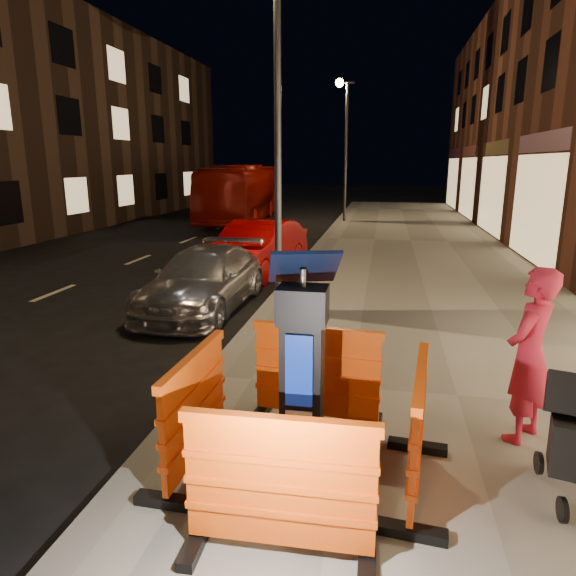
% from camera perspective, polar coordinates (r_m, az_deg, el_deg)
% --- Properties ---
extents(ground_plane, '(120.00, 120.00, 0.00)m').
position_cam_1_polar(ground_plane, '(6.75, -8.42, -10.83)').
color(ground_plane, black).
rests_on(ground_plane, ground).
extents(sidewalk, '(6.00, 60.00, 0.15)m').
position_cam_1_polar(sidewalk, '(6.46, 18.24, -11.86)').
color(sidewalk, gray).
rests_on(sidewalk, ground).
extents(kerb, '(0.30, 60.00, 0.15)m').
position_cam_1_polar(kerb, '(6.72, -8.44, -10.25)').
color(kerb, slate).
rests_on(kerb, ground).
extents(parking_kiosk, '(0.64, 0.64, 1.89)m').
position_cam_1_polar(parking_kiosk, '(4.30, 1.59, -9.56)').
color(parking_kiosk, black).
rests_on(parking_kiosk, sidewalk).
extents(barrier_front, '(1.36, 0.58, 1.05)m').
position_cam_1_polar(barrier_front, '(3.68, -0.96, -21.38)').
color(barrier_front, '#F3510C').
rests_on(barrier_front, sidewalk).
extents(barrier_back, '(1.41, 0.72, 1.05)m').
position_cam_1_polar(barrier_back, '(5.32, 3.19, -9.68)').
color(barrier_back, '#F3510C').
rests_on(barrier_back, sidewalk).
extents(barrier_kerbside, '(0.60, 1.37, 1.05)m').
position_cam_1_polar(barrier_kerbside, '(4.70, -10.28, -13.24)').
color(barrier_kerbside, '#F3510C').
rests_on(barrier_kerbside, sidewalk).
extents(barrier_bldgside, '(0.69, 1.40, 1.05)m').
position_cam_1_polar(barrier_bldgside, '(4.45, 14.17, -15.12)').
color(barrier_bldgside, '#F3510C').
rests_on(barrier_bldgside, sidewalk).
extents(car_silver, '(1.74, 4.05, 1.16)m').
position_cam_1_polar(car_silver, '(10.22, -9.21, -2.24)').
color(car_silver, silver).
rests_on(car_silver, ground).
extents(car_red, '(2.03, 4.26, 1.35)m').
position_cam_1_polar(car_red, '(13.23, -3.42, 1.59)').
color(car_red, '#A40508').
rests_on(car_red, ground).
extents(bus_doubledecker, '(2.81, 9.67, 2.66)m').
position_cam_1_polar(bus_doubledecker, '(25.37, -5.02, 7.44)').
color(bus_doubledecker, '#980F07').
rests_on(bus_doubledecker, ground).
extents(man, '(0.70, 0.75, 1.72)m').
position_cam_1_polar(man, '(5.42, 25.24, -6.80)').
color(man, '#B51B34').
rests_on(man, sidewalk).
extents(street_lamp_mid, '(0.12, 0.12, 6.00)m').
position_cam_1_polar(street_lamp_mid, '(8.98, -1.15, 16.07)').
color(street_lamp_mid, '#3F3F44').
rests_on(street_lamp_mid, sidewalk).
extents(street_lamp_far, '(0.12, 0.12, 6.00)m').
position_cam_1_polar(street_lamp_far, '(23.85, 6.44, 14.59)').
color(street_lamp_far, '#3F3F44').
rests_on(street_lamp_far, sidewalk).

